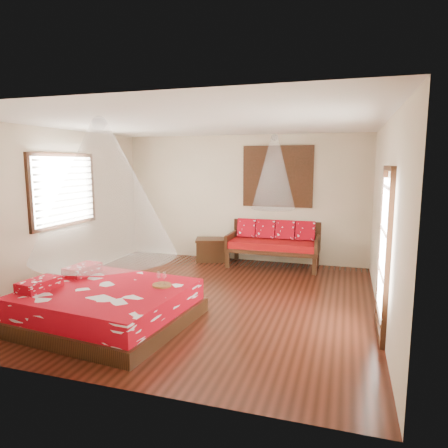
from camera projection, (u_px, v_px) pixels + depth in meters
The scene contains 10 objects.
room at pixel (199, 213), 6.35m from camera, with size 5.54×5.54×2.84m.
bed at pixel (107, 305), 5.50m from camera, with size 2.32×2.14×0.64m.
daybed at pixel (274, 242), 8.51m from camera, with size 1.92×0.85×0.97m.
storage_chest at pixel (212, 249), 9.02m from camera, with size 0.85×0.72×0.50m.
shutter_panel at pixel (278, 177), 8.61m from camera, with size 1.52×0.06×1.32m.
window_left at pixel (64, 190), 7.29m from camera, with size 0.10×1.74×1.34m.
glazed_door at pixel (384, 253), 5.04m from camera, with size 0.08×1.02×2.16m.
wine_tray at pixel (162, 282), 5.53m from camera, with size 0.26×0.26×0.21m.
mosquito_net_main at pixel (102, 189), 5.24m from camera, with size 1.92×1.92×1.80m, color white.
mosquito_net_daybed at pixel (274, 172), 8.16m from camera, with size 0.90×0.90×1.50m, color white.
Camera 1 is at (2.24, -5.91, 2.20)m, focal length 32.00 mm.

